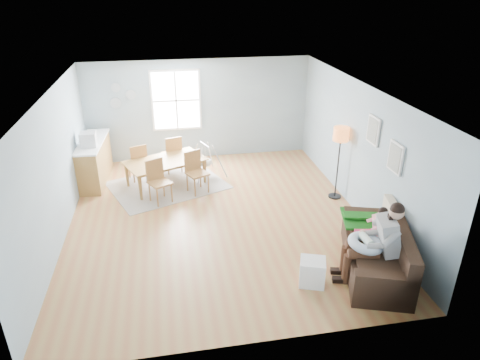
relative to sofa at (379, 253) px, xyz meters
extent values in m
cube|color=#AB673C|center=(-2.51, 2.22, -0.35)|extent=(8.40, 9.40, 0.08)
cube|color=silver|center=(-2.51, 2.22, 2.69)|extent=(8.40, 9.40, 0.60)
cube|color=#8196A9|center=(-2.51, 6.88, 1.04)|extent=(8.40, 0.08, 3.90)
cube|color=#8196A9|center=(-2.51, -2.44, 1.04)|extent=(8.40, 0.08, 3.90)
cube|color=#8196A9|center=(1.65, 2.22, 1.04)|extent=(0.08, 9.40, 3.90)
cube|color=white|center=(-3.11, 5.69, 1.34)|extent=(1.32, 0.06, 1.62)
cube|color=white|center=(-3.11, 5.66, 1.34)|extent=(1.20, 0.02, 1.50)
cube|color=white|center=(-3.11, 5.65, 1.34)|extent=(1.20, 0.03, 0.04)
cube|color=white|center=(-3.11, 5.65, 1.34)|extent=(0.04, 0.03, 1.50)
cube|color=white|center=(0.46, 0.72, 1.44)|extent=(0.04, 0.44, 0.54)
cube|color=slate|center=(0.43, 0.72, 1.44)|extent=(0.01, 0.36, 0.46)
cube|color=white|center=(0.46, 1.62, 1.64)|extent=(0.04, 0.44, 0.54)
cube|color=slate|center=(0.43, 1.62, 1.64)|extent=(0.01, 0.36, 0.46)
cylinder|color=#93A4B1|center=(-4.61, 5.69, 1.74)|extent=(0.24, 0.02, 0.24)
cylinder|color=#93A4B1|center=(-4.26, 5.69, 1.54)|extent=(0.26, 0.02, 0.26)
cylinder|color=#93A4B1|center=(-4.66, 5.69, 1.34)|extent=(0.28, 0.02, 0.28)
cube|color=black|center=(-0.06, 0.02, -0.09)|extent=(1.57, 2.36, 0.43)
cube|color=black|center=(0.28, -0.09, 0.35)|extent=(0.88, 2.13, 0.45)
cube|color=black|center=(-0.37, -0.91, 0.21)|extent=(0.95, 0.49, 0.17)
cube|color=black|center=(0.25, 0.95, 0.21)|extent=(0.95, 0.49, 0.17)
cube|color=#145A16|center=(0.15, 0.71, 0.25)|extent=(1.16, 1.02, 0.04)
cube|color=beige|center=(0.37, 0.47, 0.48)|extent=(0.26, 0.53, 0.51)
cube|color=gray|center=(-0.06, -0.29, 0.55)|extent=(0.47, 0.54, 0.64)
sphere|color=tan|center=(0.00, -0.31, 0.97)|extent=(0.23, 0.23, 0.23)
sphere|color=black|center=(0.00, -0.31, 1.02)|extent=(0.22, 0.22, 0.22)
cylinder|color=#3B2215|center=(-0.46, -0.32, 0.25)|extent=(0.52, 0.28, 0.17)
cylinder|color=#3B2215|center=(-0.41, -0.09, 0.25)|extent=(0.52, 0.28, 0.17)
cylinder|color=#3B2215|center=(-0.69, -0.26, -0.04)|extent=(0.14, 0.14, 0.54)
cylinder|color=#3B2215|center=(-0.63, -0.04, -0.04)|extent=(0.14, 0.14, 0.54)
cube|color=black|center=(-0.77, -0.24, -0.27)|extent=(0.27, 0.16, 0.08)
cube|color=black|center=(-0.72, -0.02, -0.27)|extent=(0.27, 0.16, 0.08)
torus|color=#ACBED8|center=(-0.38, -0.20, 0.37)|extent=(0.70, 0.68, 0.24)
cylinder|color=white|center=(-0.38, -0.20, 0.45)|extent=(0.14, 0.30, 0.13)
sphere|color=tan|center=(-0.37, -0.03, 0.47)|extent=(0.11, 0.11, 0.11)
cube|color=white|center=(0.05, 0.21, 0.41)|extent=(0.27, 0.30, 0.36)
sphere|color=tan|center=(0.08, 0.21, 0.65)|extent=(0.17, 0.17, 0.17)
sphere|color=black|center=(0.08, 0.21, 0.68)|extent=(0.17, 0.17, 0.17)
cylinder|color=#DD3664|center=(-0.19, 0.19, 0.25)|extent=(0.31, 0.14, 0.09)
cylinder|color=#DD3664|center=(-0.17, 0.33, 0.25)|extent=(0.31, 0.14, 0.09)
cylinder|color=#DD3664|center=(-0.33, 0.22, 0.08)|extent=(0.08, 0.08, 0.30)
cylinder|color=#DD3664|center=(-0.30, 0.35, 0.08)|extent=(0.08, 0.08, 0.30)
cylinder|color=black|center=(0.29, 2.68, -0.30)|extent=(0.29, 0.29, 0.03)
cylinder|color=black|center=(0.29, 2.68, 0.42)|extent=(0.03, 0.03, 1.47)
cylinder|color=orange|center=(0.29, 2.68, 1.21)|extent=(0.34, 0.34, 0.29)
cube|color=white|center=(-1.25, -0.19, -0.09)|extent=(0.50, 0.47, 0.45)
cube|color=black|center=(-1.42, -0.13, -0.09)|extent=(0.13, 0.30, 0.36)
cube|color=gray|center=(-3.49, 3.98, -0.31)|extent=(3.12, 2.78, 0.01)
imported|color=olive|center=(-3.49, 3.98, 0.01)|extent=(2.09, 1.67, 0.65)
cube|color=brown|center=(-3.65, 3.14, 0.16)|extent=(0.60, 0.60, 0.04)
cube|color=brown|center=(-3.75, 3.31, 0.42)|extent=(0.39, 0.24, 0.48)
cylinder|color=brown|center=(-3.72, 2.90, -0.07)|extent=(0.04, 0.04, 0.47)
cylinder|color=brown|center=(-3.41, 3.07, -0.07)|extent=(0.04, 0.04, 0.47)
cylinder|color=brown|center=(-3.89, 3.21, -0.07)|extent=(0.04, 0.04, 0.47)
cylinder|color=brown|center=(-3.58, 3.38, -0.07)|extent=(0.04, 0.04, 0.47)
cube|color=brown|center=(-2.79, 3.48, 0.16)|extent=(0.59, 0.59, 0.04)
cube|color=brown|center=(-2.88, 3.67, 0.43)|extent=(0.40, 0.22, 0.49)
cylinder|color=brown|center=(-2.88, 3.25, -0.07)|extent=(0.04, 0.04, 0.48)
cylinder|color=brown|center=(-2.55, 3.40, -0.07)|extent=(0.04, 0.04, 0.48)
cylinder|color=brown|center=(-3.03, 3.57, -0.07)|extent=(0.04, 0.04, 0.48)
cylinder|color=brown|center=(-2.70, 3.72, -0.07)|extent=(0.04, 0.04, 0.48)
cube|color=brown|center=(-4.19, 4.48, 0.15)|extent=(0.55, 0.55, 0.04)
cube|color=brown|center=(-4.12, 4.30, 0.40)|extent=(0.39, 0.18, 0.47)
cylinder|color=brown|center=(-4.09, 4.70, -0.08)|extent=(0.04, 0.04, 0.46)
cylinder|color=brown|center=(-4.41, 4.58, -0.08)|extent=(0.04, 0.04, 0.46)
cylinder|color=brown|center=(-3.96, 4.38, -0.08)|extent=(0.04, 0.04, 0.46)
cylinder|color=brown|center=(-4.29, 4.25, -0.08)|extent=(0.04, 0.04, 0.46)
cube|color=brown|center=(-3.33, 4.82, 0.17)|extent=(0.56, 0.56, 0.04)
cube|color=brown|center=(-3.27, 4.63, 0.43)|extent=(0.42, 0.17, 0.49)
cylinder|color=brown|center=(-3.21, 5.05, -0.07)|extent=(0.04, 0.04, 0.48)
cylinder|color=brown|center=(-3.55, 4.94, -0.07)|extent=(0.04, 0.04, 0.48)
cylinder|color=brown|center=(-3.10, 4.71, -0.07)|extent=(0.04, 0.04, 0.48)
cylinder|color=brown|center=(-3.44, 4.60, -0.07)|extent=(0.04, 0.04, 0.48)
cube|color=olive|center=(-5.21, 4.59, 0.19)|extent=(0.61, 1.84, 1.01)
cube|color=white|center=(-5.21, 4.59, 0.71)|extent=(0.65, 1.88, 0.04)
cube|color=silver|center=(-5.21, 4.24, 0.89)|extent=(0.35, 0.33, 0.33)
cube|color=black|center=(-5.38, 4.23, 0.89)|extent=(0.02, 0.27, 0.23)
cylinder|color=silver|center=(-2.51, 4.39, 0.53)|extent=(0.19, 0.46, 0.04)
ellipsoid|color=silver|center=(-2.51, 4.39, 0.05)|extent=(0.34, 0.34, 0.21)
cylinder|color=silver|center=(-2.51, 4.39, 0.29)|extent=(0.01, 0.01, 0.38)
cylinder|color=silver|center=(-2.67, 4.05, 0.12)|extent=(0.20, 0.39, 0.84)
cylinder|color=silver|center=(-2.17, 4.22, 0.12)|extent=(0.38, 0.21, 0.84)
cylinder|color=silver|center=(-2.85, 4.55, 0.12)|extent=(0.38, 0.21, 0.84)
cylinder|color=silver|center=(-2.35, 4.73, 0.12)|extent=(0.20, 0.39, 0.84)
camera|label=1|loc=(-3.41, -5.56, 4.24)|focal=32.00mm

